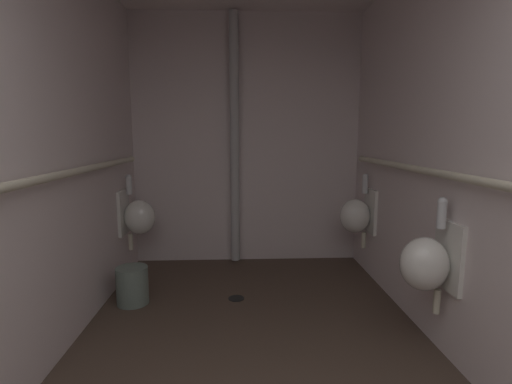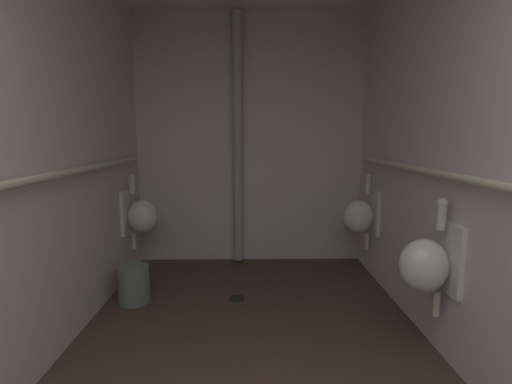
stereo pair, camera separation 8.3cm
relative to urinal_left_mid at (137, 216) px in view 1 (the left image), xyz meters
The scene contains 12 objects.
floor 1.98m from the urinal_left_mid, 54.16° to the right, with size 2.60×4.15×0.08m, color #47382D.
wall_left 1.69m from the urinal_left_mid, 96.69° to the right, with size 0.06×4.15×2.71m, color silver.
wall_right 2.90m from the urinal_left_mid, 32.63° to the right, with size 0.06×4.15×2.71m, color silver.
wall_back 1.42m from the urinal_left_mid, 25.95° to the left, with size 2.60×0.06×2.71m, color silver.
urinal_left_mid is the anchor object (origin of this frame).
urinal_right_mid 2.63m from the urinal_left_mid, 33.97° to the right, with size 0.32×0.30×0.76m.
urinal_right_far 2.18m from the urinal_left_mid, ahead, with size 0.32×0.30×0.76m.
supply_pipe_left 1.57m from the urinal_left_mid, 93.40° to the right, with size 0.06×3.41×0.06m.
supply_pipe_right 2.77m from the urinal_left_mid, 33.35° to the right, with size 0.06×3.37×0.06m.
standpipe_back_wall 1.27m from the urinal_left_mid, 23.72° to the left, with size 0.10×0.10×2.66m, color #B2B2B2.
floor_drain 1.28m from the urinal_left_mid, 29.90° to the right, with size 0.14×0.14×0.01m, color black.
waste_bin 0.78m from the urinal_left_mid, 81.12° to the right, with size 0.26×0.26×0.32m, color slate.
Camera 1 is at (-0.09, -0.18, 1.42)m, focal length 26.62 mm.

